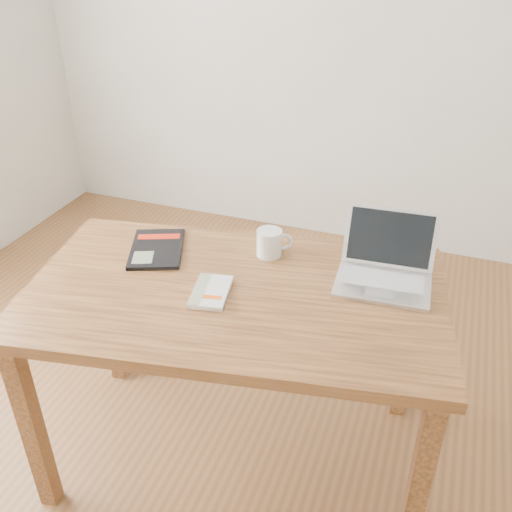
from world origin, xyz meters
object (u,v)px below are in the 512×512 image
(black_guidebook, at_px, (157,249))
(laptop, at_px, (385,267))
(white_guidebook, at_px, (211,292))
(desk, at_px, (235,312))
(coffee_mug, at_px, (270,242))

(black_guidebook, bearing_deg, laptop, -15.37)
(white_guidebook, distance_m, black_guidebook, 0.34)
(white_guidebook, distance_m, laptop, 0.56)
(white_guidebook, xyz_separation_m, black_guidebook, (-0.29, 0.18, -0.00))
(laptop, bearing_deg, desk, -156.24)
(white_guidebook, relative_size, laptop, 0.63)
(desk, height_order, coffee_mug, coffee_mug)
(black_guidebook, bearing_deg, coffee_mug, -6.17)
(desk, relative_size, coffee_mug, 11.88)
(white_guidebook, relative_size, black_guidebook, 0.63)
(laptop, relative_size, coffee_mug, 2.60)
(black_guidebook, relative_size, coffee_mug, 2.60)
(laptop, distance_m, coffee_mug, 0.40)
(laptop, bearing_deg, black_guidebook, -176.88)
(desk, xyz_separation_m, black_guidebook, (-0.35, 0.13, 0.10))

